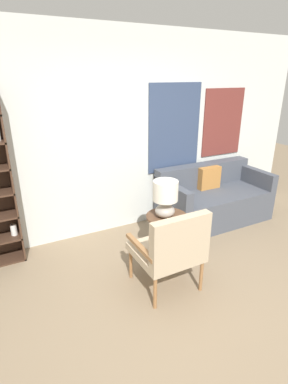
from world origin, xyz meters
name	(u,v)px	position (x,y,z in m)	size (l,w,h in m)	color
ground_plane	(197,317)	(0.00, 0.00, 0.00)	(14.00, 14.00, 0.00)	#847056
wall_back	(115,136)	(0.05, 2.03, 1.35)	(6.40, 0.08, 2.70)	silver
armchair	(172,247)	(-0.02, 0.45, 0.52)	(0.64, 0.62, 0.91)	olive
couch	(212,199)	(1.45, 1.58, 0.32)	(1.66, 0.83, 0.83)	#474C56
side_table	(167,220)	(0.28, 1.04, 0.48)	(0.50, 0.50, 0.54)	brown
table_lamp	(165,197)	(0.25, 1.03, 0.80)	(0.29, 0.29, 0.45)	#A59E93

